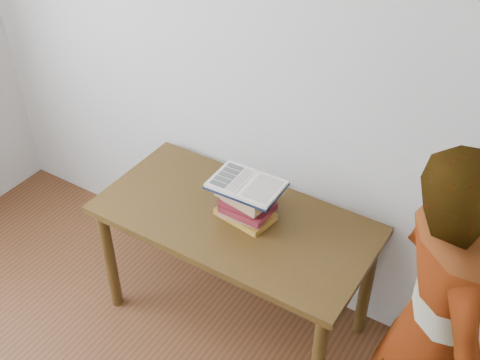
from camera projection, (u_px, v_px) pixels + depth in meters
The scene contains 4 objects.
desk at pixel (235, 233), 2.85m from camera, with size 1.31×0.65×0.70m.
book_stack at pixel (246, 205), 2.73m from camera, with size 0.27×0.21×0.18m.
open_book at pixel (247, 185), 2.67m from camera, with size 0.33×0.23×0.03m.
reader at pixel (432, 331), 2.16m from camera, with size 0.58×0.38×1.59m, color tan.
Camera 1 is at (1.26, -0.38, 2.55)m, focal length 45.00 mm.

